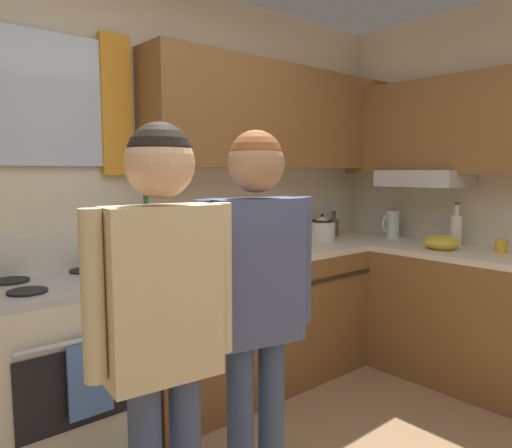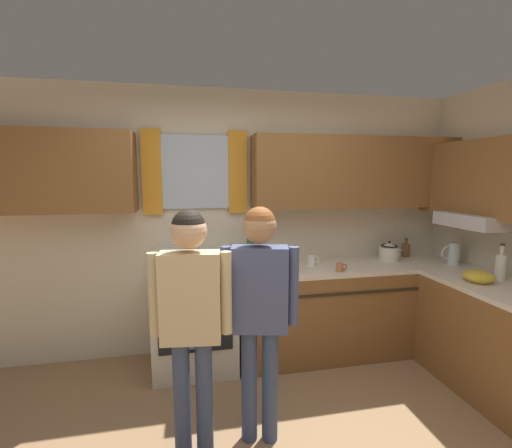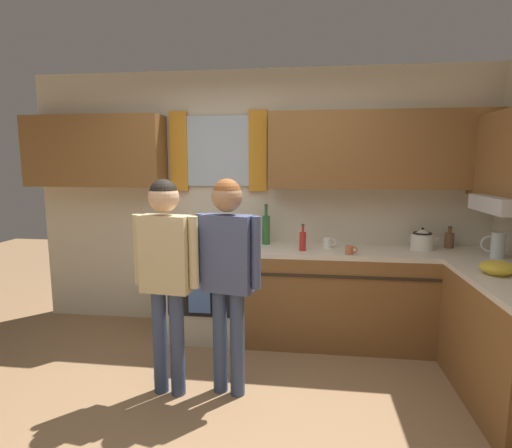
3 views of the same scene
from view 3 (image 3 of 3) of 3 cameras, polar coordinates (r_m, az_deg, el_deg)
The scene contains 14 objects.
ground_plane at distance 2.85m, azimuth -6.18°, elevation -27.94°, with size 12.00×12.00×0.00m, color #93704C.
back_wall_unit at distance 4.07m, azimuth 0.06°, elevation 5.97°, with size 4.60×0.42×2.60m.
kitchen_counter_run at distance 3.76m, azimuth 20.91°, elevation -11.30°, with size 2.31×1.85×0.90m.
stove_oven at distance 4.07m, azimuth -6.62°, elevation -8.98°, with size 0.74×0.67×1.10m.
bottle_wine_green at distance 3.97m, azimuth 1.42°, elevation -0.70°, with size 0.08×0.08×0.39m.
bottle_squat_brown at distance 4.22m, azimuth 25.53°, elevation -2.01°, with size 0.08×0.08×0.21m.
bottle_sauce_red at distance 3.71m, azimuth 6.59°, elevation -2.34°, with size 0.06×0.06×0.25m.
cup_terracotta at distance 3.63m, azimuth 13.04°, elevation -3.59°, with size 0.11×0.07×0.08m.
mug_ceramic_white at distance 3.88m, azimuth 10.06°, elevation -2.60°, with size 0.13×0.08×0.09m.
stovetop_kettle at distance 4.03m, azimuth 22.35°, elevation -2.02°, with size 0.27×0.20×0.21m.
water_pitcher at distance 3.95m, azimuth 30.76°, elevation -2.57°, with size 0.19×0.11×0.22m.
mixing_bowl at distance 3.39m, azimuth 30.81°, elevation -5.35°, with size 0.24×0.24×0.10m.
adult_left at distance 2.95m, azimuth -12.57°, elevation -5.24°, with size 0.49×0.21×1.58m.
adult_in_plaid at distance 2.89m, azimuth -3.99°, elevation -5.31°, with size 0.48×0.23×1.59m.
Camera 3 is at (0.57, -2.22, 1.69)m, focal length 28.44 mm.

